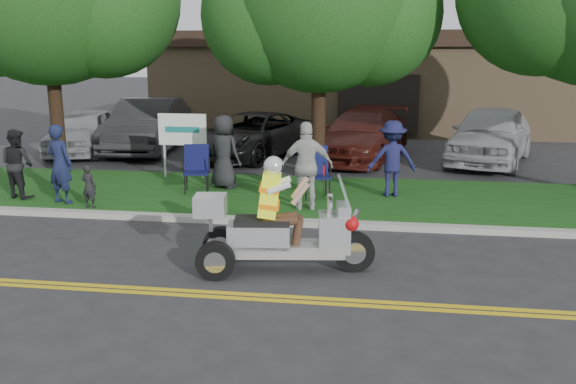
# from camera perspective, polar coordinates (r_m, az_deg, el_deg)

# --- Properties ---
(ground) EXTENTS (120.00, 120.00, 0.00)m
(ground) POSITION_cam_1_polar(r_m,az_deg,el_deg) (9.12, -4.84, -8.43)
(ground) COLOR #28282B
(ground) RESTS_ON ground
(centerline_near) EXTENTS (60.00, 0.10, 0.01)m
(centerline_near) POSITION_cam_1_polar(r_m,az_deg,el_deg) (8.60, -5.72, -9.81)
(centerline_near) COLOR gold
(centerline_near) RESTS_ON ground
(centerline_far) EXTENTS (60.00, 0.10, 0.01)m
(centerline_far) POSITION_cam_1_polar(r_m,az_deg,el_deg) (8.74, -5.46, -9.40)
(centerline_far) COLOR gold
(centerline_far) RESTS_ON ground
(curb) EXTENTS (60.00, 0.25, 0.12)m
(curb) POSITION_cam_1_polar(r_m,az_deg,el_deg) (11.93, -1.55, -2.78)
(curb) COLOR #A8A89E
(curb) RESTS_ON ground
(grass_verge) EXTENTS (60.00, 4.00, 0.10)m
(grass_verge) POSITION_cam_1_polar(r_m,az_deg,el_deg) (13.98, -0.05, -0.37)
(grass_verge) COLOR #184312
(grass_verge) RESTS_ON ground
(commercial_building) EXTENTS (18.00, 8.20, 4.00)m
(commercial_building) POSITION_cam_1_polar(r_m,az_deg,el_deg) (27.25, 8.47, 10.38)
(commercial_building) COLOR #9E7F5B
(commercial_building) RESTS_ON ground
(tree_mid) EXTENTS (5.88, 4.80, 7.05)m
(tree_mid) POSITION_cam_1_polar(r_m,az_deg,el_deg) (15.57, 3.19, 17.25)
(tree_mid) COLOR #332114
(tree_mid) RESTS_ON ground
(business_sign) EXTENTS (1.25, 0.06, 1.75)m
(business_sign) POSITION_cam_1_polar(r_m,az_deg,el_deg) (15.76, -9.84, 5.45)
(business_sign) COLOR silver
(business_sign) RESTS_ON ground
(trike_scooter) EXTENTS (2.77, 1.01, 1.81)m
(trike_scooter) POSITION_cam_1_polar(r_m,az_deg,el_deg) (9.34, -1.10, -3.74)
(trike_scooter) COLOR black
(trike_scooter) RESTS_ON ground
(lawn_chair_a) EXTENTS (0.73, 0.75, 1.14)m
(lawn_chair_a) POSITION_cam_1_polar(r_m,az_deg,el_deg) (13.57, 2.58, 2.18)
(lawn_chair_a) COLOR black
(lawn_chair_a) RESTS_ON grass_verge
(lawn_chair_b) EXTENTS (0.68, 0.70, 1.09)m
(lawn_chair_b) POSITION_cam_1_polar(r_m,az_deg,el_deg) (14.27, -8.56, 2.48)
(lawn_chair_b) COLOR black
(lawn_chair_b) RESTS_ON grass_verge
(spectator_adult_left) EXTENTS (0.71, 0.57, 1.70)m
(spectator_adult_left) POSITION_cam_1_polar(r_m,az_deg,el_deg) (13.88, -20.57, 2.47)
(spectator_adult_left) COLOR #161D3E
(spectator_adult_left) RESTS_ON grass_verge
(spectator_adult_mid) EXTENTS (0.89, 0.79, 1.54)m
(spectator_adult_mid) POSITION_cam_1_polar(r_m,az_deg,el_deg) (14.75, -24.00, 2.44)
(spectator_adult_mid) COLOR black
(spectator_adult_mid) RESTS_ON grass_verge
(spectator_adult_right) EXTENTS (1.13, 0.62, 1.82)m
(spectator_adult_right) POSITION_cam_1_polar(r_m,az_deg,el_deg) (12.46, 1.78, 2.44)
(spectator_adult_right) COLOR beige
(spectator_adult_right) RESTS_ON grass_verge
(spectator_chair_a) EXTENTS (1.20, 0.82, 1.70)m
(spectator_chair_a) POSITION_cam_1_polar(r_m,az_deg,el_deg) (13.83, 9.69, 3.10)
(spectator_chair_a) COLOR #191B47
(spectator_chair_a) RESTS_ON grass_verge
(spectator_chair_b) EXTENTS (1.01, 0.87, 1.74)m
(spectator_chair_b) POSITION_cam_1_polar(r_m,az_deg,el_deg) (14.50, -6.00, 3.77)
(spectator_chair_b) COLOR black
(spectator_chair_b) RESTS_ON grass_verge
(child_left) EXTENTS (0.36, 0.27, 0.91)m
(child_left) POSITION_cam_1_polar(r_m,az_deg,el_deg) (13.34, -18.12, 0.52)
(child_left) COLOR black
(child_left) RESTS_ON grass_verge
(parked_car_far_left) EXTENTS (2.33, 4.45, 1.44)m
(parked_car_far_left) POSITION_cam_1_polar(r_m,az_deg,el_deg) (20.95, -18.53, 5.42)
(parked_car_far_left) COLOR #9B9CA2
(parked_car_far_left) RESTS_ON ground
(parked_car_left) EXTENTS (2.31, 5.38, 1.72)m
(parked_car_left) POSITION_cam_1_polar(r_m,az_deg,el_deg) (20.74, -12.97, 6.08)
(parked_car_left) COLOR #2A2A2C
(parked_car_left) RESTS_ON ground
(parked_car_mid) EXTENTS (3.88, 5.48, 1.39)m
(parked_car_mid) POSITION_cam_1_polar(r_m,az_deg,el_deg) (19.17, -3.37, 5.32)
(parked_car_mid) COLOR black
(parked_car_mid) RESTS_ON ground
(parked_car_right) EXTENTS (3.26, 5.46, 1.48)m
(parked_car_right) POSITION_cam_1_polar(r_m,az_deg,el_deg) (18.97, 6.96, 5.30)
(parked_car_right) COLOR #461510
(parked_car_right) RESTS_ON ground
(parked_car_far_right) EXTENTS (3.48, 5.37, 1.70)m
(parked_car_far_right) POSITION_cam_1_polar(r_m,az_deg,el_deg) (19.18, 18.41, 5.13)
(parked_car_far_right) COLOR #AFB1B7
(parked_car_far_right) RESTS_ON ground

